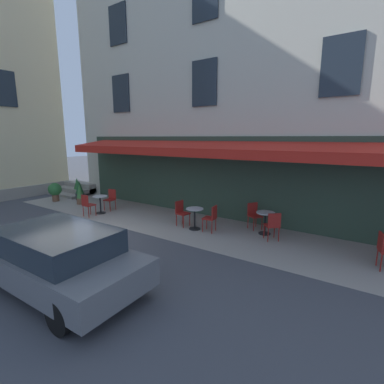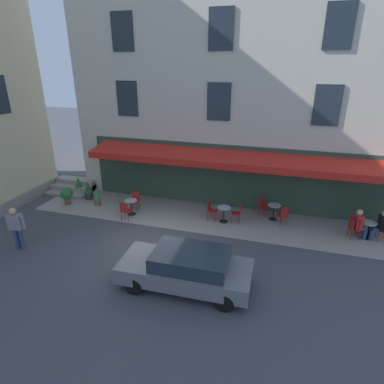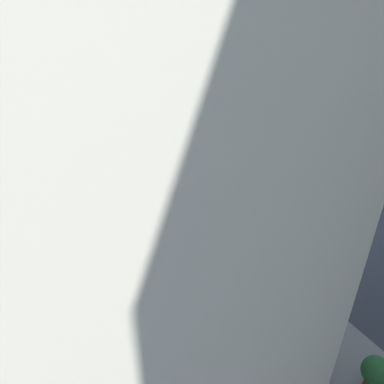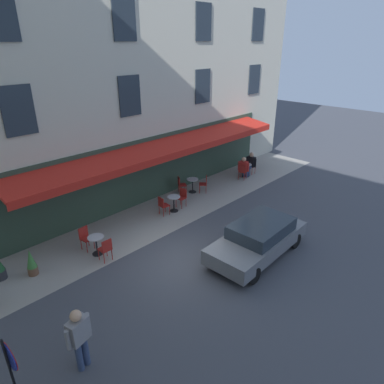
{
  "view_description": "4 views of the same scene",
  "coord_description": "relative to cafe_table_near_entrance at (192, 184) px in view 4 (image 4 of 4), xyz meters",
  "views": [
    {
      "loc": [
        -7.62,
        4.59,
        3.16
      ],
      "look_at": [
        -2.17,
        -3.4,
        1.26
      ],
      "focal_mm": 26.05,
      "sensor_mm": 36.0,
      "label": 1
    },
    {
      "loc": [
        -4.79,
        9.96,
        6.93
      ],
      "look_at": [
        -1.03,
        -2.76,
        1.49
      ],
      "focal_mm": 29.92,
      "sensor_mm": 36.0,
      "label": 2
    },
    {
      "loc": [
        8.32,
        -9.33,
        9.26
      ],
      "look_at": [
        -1.16,
        -3.02,
        1.4
      ],
      "focal_mm": 41.56,
      "sensor_mm": 36.0,
      "label": 3
    },
    {
      "loc": [
        7.36,
        7.46,
        7.41
      ],
      "look_at": [
        -2.9,
        -2.43,
        1.06
      ],
      "focal_mm": 32.04,
      "sensor_mm": 36.0,
      "label": 4
    }
  ],
  "objects": [
    {
      "name": "ground_plane",
      "position": [
        4.64,
        4.07,
        -0.49
      ],
      "size": [
        70.0,
        70.0,
        0.0
      ],
      "primitive_type": "plane",
      "color": "#42444C"
    },
    {
      "name": "sidewalk_cafe_terrace",
      "position": [
        1.39,
        0.67,
        -0.49
      ],
      "size": [
        20.5,
        3.2,
        0.01
      ],
      "primitive_type": "cube",
      "color": "gray",
      "rests_on": "ground_plane"
    },
    {
      "name": "cafe_building_facade",
      "position": [
        0.64,
        -5.42,
        7.0
      ],
      "size": [
        20.0,
        10.7,
        15.0
      ],
      "color": "beige",
      "rests_on": "ground_plane"
    },
    {
      "name": "cafe_table_near_entrance",
      "position": [
        0.0,
        0.0,
        0.0
      ],
      "size": [
        0.6,
        0.6,
        0.75
      ],
      "color": "black",
      "rests_on": "ground_plane"
    },
    {
      "name": "cafe_chair_red_by_window",
      "position": [
        -0.41,
        0.48,
        0.06
      ],
      "size": [
        0.56,
        0.56,
        0.91
      ],
      "color": "maroon",
      "rests_on": "ground_plane"
    },
    {
      "name": "cafe_chair_red_near_door",
      "position": [
        0.53,
        -0.34,
        0.06
      ],
      "size": [
        0.55,
        0.55,
        0.91
      ],
      "color": "maroon",
      "rests_on": "ground_plane"
    },
    {
      "name": "cafe_table_mid_terrace",
      "position": [
        6.64,
        1.41,
        0.0
      ],
      "size": [
        0.6,
        0.6,
        0.75
      ],
      "color": "black",
      "rests_on": "ground_plane"
    },
    {
      "name": "cafe_chair_red_back_row",
      "position": [
        6.64,
        2.04,
        0.06
      ],
      "size": [
        0.4,
        0.4,
        0.91
      ],
      "color": "maroon",
      "rests_on": "ground_plane"
    },
    {
      "name": "cafe_chair_red_corner_right",
      "position": [
        6.73,
        0.78,
        0.06
      ],
      "size": [
        0.45,
        0.45,
        0.91
      ],
      "color": "maroon",
      "rests_on": "ground_plane"
    },
    {
      "name": "cafe_table_streetside",
      "position": [
        -3.88,
        0.67,
        0.0
      ],
      "size": [
        0.6,
        0.6,
        0.75
      ],
      "color": "black",
      "rests_on": "ground_plane"
    },
    {
      "name": "cafe_chair_red_facing_street",
      "position": [
        -3.27,
        0.83,
        0.06
      ],
      "size": [
        0.49,
        0.49,
        0.91
      ],
      "color": "maroon",
      "rests_on": "ground_plane"
    },
    {
      "name": "cafe_chair_red_under_awning",
      "position": [
        -4.51,
        0.64,
        0.06
      ],
      "size": [
        0.42,
        0.42,
        0.91
      ],
      "color": "maroon",
      "rests_on": "ground_plane"
    },
    {
      "name": "cafe_table_far_end",
      "position": [
        2.2,
        0.9,
        0.0
      ],
      "size": [
        0.6,
        0.6,
        0.75
      ],
      "color": "black",
      "rests_on": "ground_plane"
    },
    {
      "name": "cafe_chair_red_kerbside",
      "position": [
        2.83,
        0.83,
        0.06
      ],
      "size": [
        0.44,
        0.44,
        0.91
      ],
      "color": "maroon",
      "rests_on": "ground_plane"
    },
    {
      "name": "cafe_chair_red_corner_left",
      "position": [
        1.57,
        0.81,
        0.06
      ],
      "size": [
        0.45,
        0.45,
        0.91
      ],
      "color": "maroon",
      "rests_on": "ground_plane"
    },
    {
      "name": "seated_patron_in_black",
      "position": [
        -4.29,
        0.65,
        0.22
      ],
      "size": [
        0.58,
        0.7,
        1.34
      ],
      "color": "navy",
      "rests_on": "ground_plane"
    },
    {
      "name": "seated_companion_in_red",
      "position": [
        -3.47,
        0.77,
        0.22
      ],
      "size": [
        0.62,
        0.66,
        1.33
      ],
      "color": "navy",
      "rests_on": "ground_plane"
    },
    {
      "name": "walking_pedestrian_in_grey",
      "position": [
        9.52,
        5.44,
        0.54
      ],
      "size": [
        0.71,
        0.4,
        1.76
      ],
      "color": "navy",
      "rests_on": "ground_plane"
    },
    {
      "name": "no_parking_sign",
      "position": [
        11.11,
        6.05,
        1.3
      ],
      "size": [
        0.11,
        0.59,
        2.6
      ],
      "color": "black",
      "rests_on": "ground_plane"
    },
    {
      "name": "potted_plant_entrance_right",
      "position": [
        8.84,
        0.89,
        -0.01
      ],
      "size": [
        0.34,
        0.34,
        0.98
      ],
      "color": "brown",
      "rests_on": "ground_plane"
    },
    {
      "name": "parked_car_grey",
      "position": [
        2.48,
        5.76,
        0.22
      ],
      "size": [
        4.34,
        1.91,
        1.33
      ],
      "color": "slate",
      "rests_on": "ground_plane"
    }
  ]
}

